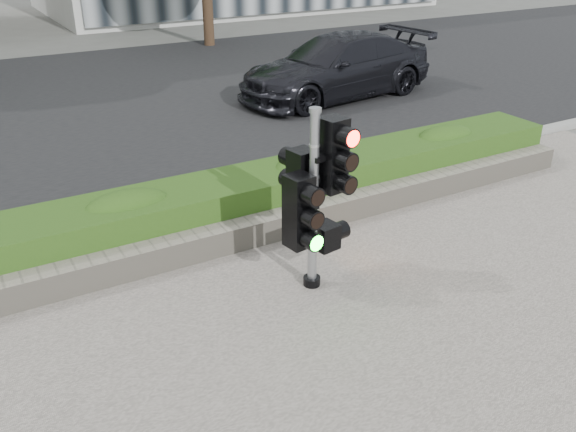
{
  "coord_description": "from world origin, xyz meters",
  "views": [
    {
      "loc": [
        -2.94,
        -4.56,
        3.92
      ],
      "look_at": [
        0.04,
        0.6,
        1.02
      ],
      "focal_mm": 38.0,
      "sensor_mm": 36.0,
      "label": 1
    }
  ],
  "objects": [
    {
      "name": "hedge",
      "position": [
        0.0,
        2.55,
        0.37
      ],
      "size": [
        12.0,
        1.0,
        0.68
      ],
      "primitive_type": "cube",
      "color": "#487C26",
      "rests_on": "sidewalk"
    },
    {
      "name": "car_dark",
      "position": [
        5.43,
        7.61,
        0.75
      ],
      "size": [
        5.24,
        2.58,
        1.47
      ],
      "primitive_type": "imported",
      "rotation": [
        0.0,
        0.0,
        -1.46
      ],
      "color": "black",
      "rests_on": "road"
    },
    {
      "name": "traffic_signal",
      "position": [
        0.39,
        0.65,
        1.22
      ],
      "size": [
        0.77,
        0.61,
        2.15
      ],
      "rotation": [
        0.0,
        0.0,
        0.15
      ],
      "color": "black",
      "rests_on": "sidewalk"
    },
    {
      "name": "stone_wall",
      "position": [
        0.0,
        1.9,
        0.2
      ],
      "size": [
        12.0,
        0.32,
        0.34
      ],
      "primitive_type": "cube",
      "color": "gray",
      "rests_on": "sidewalk"
    },
    {
      "name": "curb",
      "position": [
        0.0,
        3.15,
        0.06
      ],
      "size": [
        60.0,
        0.25,
        0.12
      ],
      "primitive_type": "cube",
      "color": "gray",
      "rests_on": "ground"
    },
    {
      "name": "road",
      "position": [
        0.0,
        10.0,
        0.01
      ],
      "size": [
        60.0,
        13.0,
        0.02
      ],
      "primitive_type": "cube",
      "color": "black",
      "rests_on": "ground"
    },
    {
      "name": "ground",
      "position": [
        0.0,
        0.0,
        0.0
      ],
      "size": [
        120.0,
        120.0,
        0.0
      ],
      "primitive_type": "plane",
      "color": "#51514C",
      "rests_on": "ground"
    }
  ]
}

